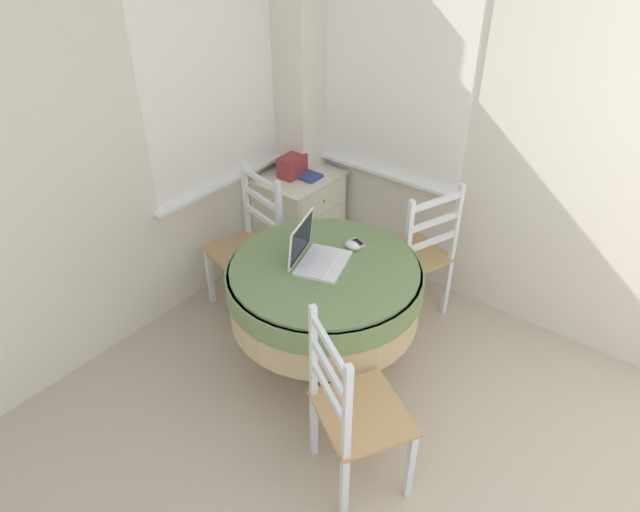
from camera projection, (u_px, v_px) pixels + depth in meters
The scene contains 11 objects.
corner_room_shell at pixel (377, 154), 3.09m from camera, with size 4.06×5.11×2.55m.
round_dining_table at pixel (324, 288), 3.23m from camera, with size 1.11×1.11×0.74m.
laptop at pixel (315, 255), 3.15m from camera, with size 0.38×0.35×0.26m.
computer_mouse at pixel (352, 246), 3.28m from camera, with size 0.06×0.10×0.05m.
cell_phone at pixel (357, 243), 3.34m from camera, with size 0.09×0.12×0.01m.
dining_chair_near_back_window at pixel (249, 247), 3.81m from camera, with size 0.48×0.52×0.99m.
dining_chair_near_right_window at pixel (416, 256), 3.72m from camera, with size 0.55×0.52×0.99m.
dining_chair_camera_near at pixel (354, 412), 2.65m from camera, with size 0.56×0.58×0.99m.
corner_cabinet at pixel (300, 217), 4.39m from camera, with size 0.60×0.49×0.69m.
storage_box at pixel (292, 166), 4.15m from camera, with size 0.20×0.13×0.16m.
book_on_cabinet at pixel (306, 175), 4.17m from camera, with size 0.15×0.22×0.02m.
Camera 1 is at (-1.42, 0.50, 2.55)m, focal length 32.00 mm.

